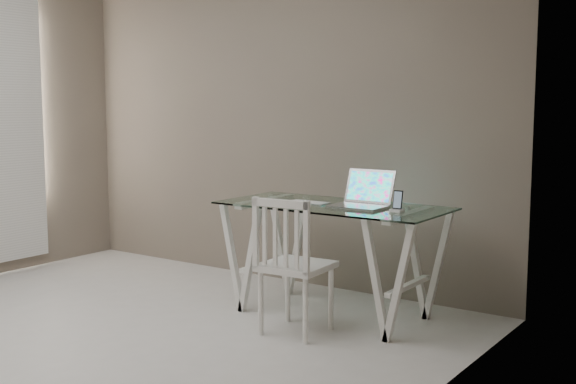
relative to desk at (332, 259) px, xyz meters
The scene contains 7 objects.
room 2.30m from the desk, 121.03° to the right, with size 4.50×4.52×2.71m.
desk is the anchor object (origin of this frame).
chair 0.51m from the desk, 88.67° to the right, with size 0.41×0.41×0.85m.
laptop 0.47m from the desk, 10.63° to the left, with size 0.34×0.32×0.23m.
keyboard 0.41m from the desk, behind, with size 0.29×0.12×0.01m, color silver.
mouse 0.49m from the desk, 124.23° to the right, with size 0.12×0.07×0.04m, color white.
phone_dock 0.63m from the desk, ahead, with size 0.07×0.07×0.13m.
Camera 1 is at (3.35, -2.39, 1.41)m, focal length 45.00 mm.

